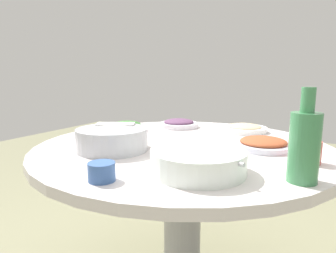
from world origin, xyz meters
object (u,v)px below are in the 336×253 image
(dish_greens, at_px, (127,127))
(rice_bowl, at_px, (112,139))
(dish_noodles, at_px, (244,128))
(green_bottle, at_px, (304,145))
(dish_stirfry, at_px, (263,144))
(tea_cup_near, at_px, (102,172))
(round_dining_table, at_px, (183,184))
(soup_bowl, at_px, (198,162))
(dish_eggplant, at_px, (179,124))
(tea_cup_far, at_px, (310,152))

(dish_greens, bearing_deg, rice_bowl, -151.91)
(dish_noodles, height_order, green_bottle, green_bottle)
(rice_bowl, bearing_deg, dish_stirfry, -59.66)
(dish_noodles, distance_m, tea_cup_near, 0.89)
(green_bottle, bearing_deg, dish_greens, 66.43)
(round_dining_table, bearing_deg, soup_bowl, -147.67)
(dish_stirfry, relative_size, dish_noodles, 0.99)
(round_dining_table, distance_m, dish_stirfry, 0.37)
(dish_noodles, distance_m, green_bottle, 0.71)
(dish_eggplant, distance_m, tea_cup_near, 0.86)
(round_dining_table, bearing_deg, dish_stirfry, -76.01)
(tea_cup_far, bearing_deg, tea_cup_near, 132.41)
(dish_noodles, bearing_deg, rice_bowl, 149.97)
(dish_greens, distance_m, dish_noodles, 0.59)
(rice_bowl, distance_m, dish_noodles, 0.70)
(soup_bowl, height_order, tea_cup_near, soup_bowl)
(dish_noodles, bearing_deg, soup_bowl, -176.92)
(dish_stirfry, bearing_deg, round_dining_table, 103.99)
(round_dining_table, height_order, green_bottle, green_bottle)
(dish_stirfry, height_order, dish_eggplant, same)
(dish_eggplant, xyz_separation_m, tea_cup_far, (-0.40, -0.67, 0.02))
(round_dining_table, xyz_separation_m, tea_cup_near, (-0.49, 0.01, 0.20))
(round_dining_table, xyz_separation_m, green_bottle, (-0.24, -0.47, 0.28))
(rice_bowl, relative_size, tea_cup_far, 3.66)
(rice_bowl, distance_m, dish_greens, 0.39)
(dish_stirfry, relative_size, dish_greens, 1.10)
(green_bottle, bearing_deg, soup_bowl, 102.82)
(round_dining_table, xyz_separation_m, dish_stirfry, (0.08, -0.31, 0.19))
(soup_bowl, relative_size, green_bottle, 1.17)
(tea_cup_near, relative_size, tea_cup_far, 1.00)
(soup_bowl, relative_size, dish_stirfry, 1.33)
(rice_bowl, distance_m, dish_stirfry, 0.58)
(green_bottle, bearing_deg, tea_cup_near, 117.56)
(soup_bowl, height_order, dish_eggplant, soup_bowl)
(rice_bowl, relative_size, tea_cup_near, 3.65)
(tea_cup_near, bearing_deg, dish_noodles, -10.58)
(dish_greens, height_order, tea_cup_far, tea_cup_far)
(dish_stirfry, height_order, tea_cup_near, tea_cup_near)
(dish_stirfry, relative_size, green_bottle, 0.88)
(round_dining_table, xyz_separation_m, dish_eggplant, (0.35, 0.19, 0.19))
(soup_bowl, bearing_deg, rice_bowl, 77.05)
(green_bottle, height_order, tea_cup_near, green_bottle)
(dish_greens, bearing_deg, soup_bowl, -127.06)
(dish_stirfry, distance_m, green_bottle, 0.37)
(dish_stirfry, bearing_deg, green_bottle, -153.48)
(round_dining_table, xyz_separation_m, rice_bowl, (-0.22, 0.19, 0.22))
(soup_bowl, height_order, dish_stirfry, soup_bowl)
(dish_eggplant, distance_m, dish_noodles, 0.35)
(round_dining_table, bearing_deg, dish_eggplant, 28.75)
(rice_bowl, relative_size, dish_stirfry, 1.21)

